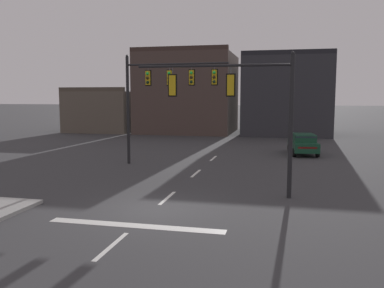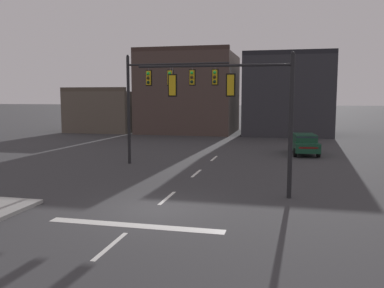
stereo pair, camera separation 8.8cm
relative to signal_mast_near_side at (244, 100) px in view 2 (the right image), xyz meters
The scene contains 7 objects.
ground_plane 6.24m from the signal_mast_near_side, 135.67° to the right, with size 400.00×400.00×0.00m, color #353538.
stop_bar_paint 7.45m from the signal_mast_near_side, 122.04° to the right, with size 6.40×0.50×0.01m, color silver.
lane_centreline 5.51m from the signal_mast_near_side, 160.40° to the right, with size 0.16×26.40×0.01m.
signal_mast_near_side is the anchor object (origin of this frame).
signal_mast_far_side 9.48m from the signal_mast_near_side, 130.15° to the left, with size 6.83×0.58×7.21m.
car_lot_nearside 15.18m from the signal_mast_near_side, 77.39° to the left, with size 2.31×4.60×1.61m.
building_row 32.86m from the signal_mast_near_side, 102.51° to the left, with size 32.07×10.51×10.14m.
Camera 2 is at (5.08, -15.00, 4.48)m, focal length 38.14 mm.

